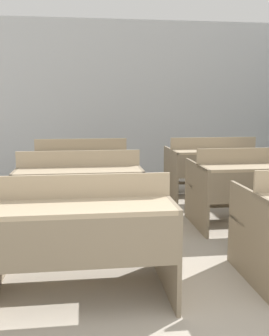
{
  "coord_description": "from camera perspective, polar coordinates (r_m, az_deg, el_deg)",
  "views": [
    {
      "loc": [
        -0.56,
        -0.97,
        1.27
      ],
      "look_at": [
        -0.13,
        2.41,
        0.71
      ],
      "focal_mm": 42.0,
      "sensor_mm": 36.0,
      "label": 1
    }
  ],
  "objects": [
    {
      "name": "bench_third_left",
      "position": [
        5.21,
        -7.69,
        0.08
      ],
      "size": [
        1.19,
        0.82,
        0.82
      ],
      "color": "#7E6F58",
      "rests_on": "ground_plane"
    },
    {
      "name": "bench_third_right",
      "position": [
        5.49,
        11.34,
        0.44
      ],
      "size": [
        1.19,
        0.82,
        0.82
      ],
      "color": "#82725B",
      "rests_on": "ground_plane"
    },
    {
      "name": "bench_second_right",
      "position": [
        4.28,
        16.67,
        -2.25
      ],
      "size": [
        1.19,
        0.82,
        0.82
      ],
      "color": "#7B6B54",
      "rests_on": "ground_plane"
    },
    {
      "name": "bench_second_left",
      "position": [
        3.9,
        -7.98,
        -3.04
      ],
      "size": [
        1.19,
        0.82,
        0.82
      ],
      "color": "#83745D",
      "rests_on": "ground_plane"
    },
    {
      "name": "wall_back",
      "position": [
        7.1,
        -2.86,
        9.98
      ],
      "size": [
        6.71,
        0.06,
        2.72
      ],
      "color": "silver",
      "rests_on": "ground_plane"
    },
    {
      "name": "bench_front_left",
      "position": [
        2.63,
        -7.92,
        -9.13
      ],
      "size": [
        1.19,
        0.82,
        0.82
      ],
      "color": "#80715A",
      "rests_on": "ground_plane"
    }
  ]
}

